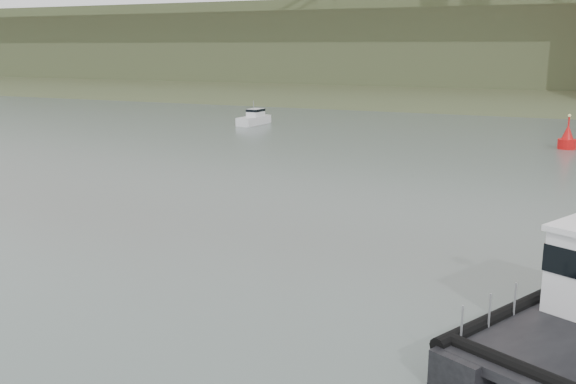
# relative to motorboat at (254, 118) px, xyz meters

# --- Properties ---
(ground) EXTENTS (400.00, 400.00, 0.00)m
(ground) POSITION_rel_motorboat_xyz_m (23.99, -50.16, -0.71)
(ground) COLOR #4B5954
(ground) RESTS_ON ground
(headlands) EXTENTS (500.00, 105.36, 27.12)m
(headlands) POSITION_rel_motorboat_xyz_m (23.99, 75.34, 6.33)
(headlands) COLOR #364628
(headlands) RESTS_ON ground
(motorboat) EXTENTS (2.16, 5.33, 2.86)m
(motorboat) POSITION_rel_motorboat_xyz_m (0.00, 0.00, 0.00)
(motorboat) COLOR silver
(motorboat) RESTS_ON ground
(nav_buoy) EXTENTS (1.59, 1.59, 3.31)m
(nav_buoy) POSITION_rel_motorboat_xyz_m (34.11, -5.29, 0.16)
(nav_buoy) COLOR red
(nav_buoy) RESTS_ON ground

